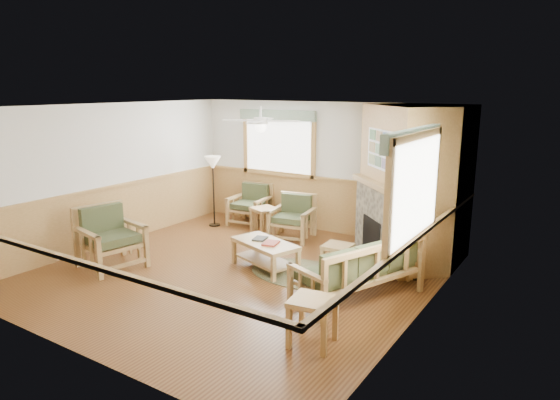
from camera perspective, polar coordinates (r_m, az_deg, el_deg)
The scene contains 24 objects.
floor at distance 8.33m, azimuth -4.98°, elevation -8.34°, with size 6.00×6.00×0.01m, color brown.
ceiling at distance 7.77m, azimuth -5.38°, elevation 10.59°, with size 6.00×6.00×0.01m, color white.
wall_back at distance 10.43m, azimuth 5.04°, elevation 3.71°, with size 6.00×0.02×2.70m, color silver.
wall_front at distance 5.95m, azimuth -23.27°, elevation -4.34°, with size 6.00×0.02×2.70m, color silver.
wall_left at distance 10.04m, azimuth -18.81°, elevation 2.72°, with size 0.02×6.00×2.70m, color silver.
wall_right at distance 6.58m, azimuth 15.92°, elevation -2.19°, with size 0.02×6.00×2.70m, color silver.
wainscot at distance 8.15m, azimuth -5.06°, elevation -4.70°, with size 6.00×6.00×1.10m, color #AC8146, non-canonical shape.
fireplace at distance 8.77m, azimuth 13.99°, elevation 1.62°, with size 2.20×2.20×2.70m, color #AC8146, non-canonical shape.
window_back at distance 10.83m, azimuth -0.17°, elevation 10.38°, with size 1.90×0.16×1.50m, color white, non-canonical shape.
window_right at distance 6.20m, azimuth 15.68°, elevation 8.02°, with size 0.16×1.90×1.50m, color white, non-canonical shape.
ceiling_fan at distance 7.84m, azimuth -2.24°, elevation 10.36°, with size 1.24×1.24×0.36m, color white, non-canonical shape.
sofa at distance 7.30m, azimuth 8.91°, elevation -7.79°, with size 0.80×1.95×0.90m, color #A17E4B, non-canonical shape.
armchair_back_left at distance 11.06m, azimuth -3.47°, elevation -0.53°, with size 0.79×0.79×0.88m, color #A17E4B, non-canonical shape.
armchair_back_right at distance 9.97m, azimuth 1.40°, elevation -2.02°, with size 0.78×0.78×0.88m, color #A17E4B, non-canonical shape.
armchair_left at distance 8.89m, azimuth -18.77°, elevation -4.10°, with size 0.92×0.92×1.03m, color #A17E4B, non-canonical shape.
coffee_table at distance 8.40m, azimuth -1.72°, elevation -6.34°, with size 1.19×0.60×0.48m, color #A17E4B, non-canonical shape.
end_table_chairs at distance 10.39m, azimuth -1.77°, elevation -2.36°, with size 0.49×0.47×0.55m, color #A17E4B, non-canonical shape.
end_table_sofa at distance 6.08m, azimuth 3.75°, elevation -13.70°, with size 0.52×0.50×0.58m, color #A17E4B, non-canonical shape.
footstool at distance 8.55m, azimuth 6.59°, elevation -6.36°, with size 0.45×0.45×0.40m, color #A17E4B, non-canonical shape.
braided_rug at distance 8.27m, azimuth 2.67°, elevation -8.40°, with size 1.86×1.86×0.01m, color brown.
floor_lamp_left at distance 10.94m, azimuth -7.60°, elevation 1.01°, with size 0.35×0.35×1.55m, color black, non-canonical shape.
floor_lamp_right at distance 8.14m, azimuth 15.57°, elevation -3.47°, with size 0.36×0.36×1.56m, color black, non-canonical shape.
book_red at distance 8.20m, azimuth -1.06°, elevation -4.85°, with size 0.22×0.30×0.03m, color maroon.
book_dark at distance 8.46m, azimuth -2.30°, elevation -4.34°, with size 0.20×0.27×0.03m, color black.
Camera 1 is at (4.80, -6.11, 3.01)m, focal length 32.00 mm.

